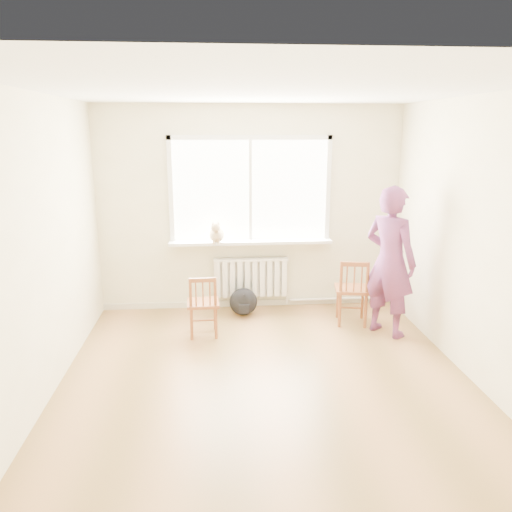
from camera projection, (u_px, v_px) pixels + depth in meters
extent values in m
plane|color=#A37142|center=(267.00, 385.00, 4.77)|extent=(4.50, 4.50, 0.00)
plane|color=white|center=(269.00, 89.00, 4.11)|extent=(4.50, 4.50, 0.00)
cube|color=#EFE5BF|center=(250.00, 209.00, 6.61)|extent=(4.00, 0.01, 2.70)
cube|color=white|center=(250.00, 191.00, 6.53)|extent=(2.00, 0.02, 1.30)
cube|color=white|center=(250.00, 137.00, 6.34)|extent=(2.12, 0.05, 0.06)
cube|color=white|center=(171.00, 192.00, 6.43)|extent=(0.06, 0.05, 1.42)
cube|color=white|center=(328.00, 190.00, 6.59)|extent=(0.06, 0.05, 1.42)
cube|color=white|center=(250.00, 191.00, 6.51)|extent=(0.04, 0.05, 1.30)
cube|color=white|center=(251.00, 242.00, 6.61)|extent=(2.15, 0.22, 0.04)
cube|color=white|center=(251.00, 277.00, 6.79)|extent=(1.00, 0.02, 0.55)
cube|color=white|center=(251.00, 278.00, 6.74)|extent=(1.00, 0.10, 0.51)
cube|color=white|center=(251.00, 260.00, 6.68)|extent=(1.00, 0.12, 0.03)
cylinder|color=silver|center=(340.00, 299.00, 6.97)|extent=(1.40, 0.04, 0.04)
cube|color=beige|center=(251.00, 303.00, 6.92)|extent=(4.00, 0.03, 0.08)
cube|color=#9A522D|center=(203.00, 303.00, 5.87)|extent=(0.38, 0.37, 0.04)
cylinder|color=#9A522D|center=(215.00, 314.00, 6.07)|extent=(0.03, 0.03, 0.40)
cylinder|color=#9A522D|center=(192.00, 315.00, 6.03)|extent=(0.03, 0.03, 0.40)
cylinder|color=#9A522D|center=(216.00, 323.00, 5.80)|extent=(0.03, 0.03, 0.40)
cylinder|color=#9A522D|center=(191.00, 324.00, 5.76)|extent=(0.03, 0.03, 0.40)
cylinder|color=#9A522D|center=(216.00, 308.00, 5.75)|extent=(0.04, 0.04, 0.75)
cylinder|color=#9A522D|center=(191.00, 309.00, 5.72)|extent=(0.04, 0.04, 0.75)
cube|color=#9A522D|center=(203.00, 280.00, 5.65)|extent=(0.30, 0.04, 0.05)
cylinder|color=#9A522D|center=(210.00, 293.00, 5.70)|extent=(0.02, 0.02, 0.30)
cylinder|color=#9A522D|center=(203.00, 293.00, 5.69)|extent=(0.02, 0.02, 0.30)
cylinder|color=#9A522D|center=(196.00, 294.00, 5.68)|extent=(0.02, 0.02, 0.30)
cube|color=#9A522D|center=(352.00, 289.00, 6.22)|extent=(0.47, 0.46, 0.04)
cylinder|color=#9A522D|center=(362.00, 302.00, 6.42)|extent=(0.04, 0.04, 0.44)
cylinder|color=#9A522D|center=(338.00, 301.00, 6.44)|extent=(0.04, 0.04, 0.44)
cylinder|color=#9A522D|center=(366.00, 311.00, 6.11)|extent=(0.04, 0.04, 0.44)
cylinder|color=#9A522D|center=(340.00, 310.00, 6.14)|extent=(0.04, 0.04, 0.44)
cylinder|color=#9A522D|center=(366.00, 295.00, 6.07)|extent=(0.04, 0.04, 0.84)
cylinder|color=#9A522D|center=(340.00, 295.00, 6.09)|extent=(0.04, 0.04, 0.84)
cube|color=#9A522D|center=(355.00, 264.00, 5.98)|extent=(0.34, 0.09, 0.05)
cylinder|color=#9A522D|center=(362.00, 279.00, 6.02)|extent=(0.02, 0.02, 0.34)
cylinder|color=#9A522D|center=(354.00, 278.00, 6.03)|extent=(0.02, 0.02, 0.34)
cylinder|color=#9A522D|center=(347.00, 278.00, 6.03)|extent=(0.02, 0.02, 0.34)
imported|color=#C9434C|center=(390.00, 262.00, 5.79)|extent=(0.74, 0.77, 1.77)
ellipsoid|color=beige|center=(217.00, 234.00, 6.47)|extent=(0.23, 0.32, 0.22)
sphere|color=beige|center=(216.00, 228.00, 6.31)|extent=(0.12, 0.12, 0.12)
cone|color=beige|center=(213.00, 223.00, 6.29)|extent=(0.04, 0.04, 0.05)
cone|color=beige|center=(218.00, 223.00, 6.29)|extent=(0.04, 0.04, 0.05)
cylinder|color=beige|center=(218.00, 236.00, 6.64)|extent=(0.04, 0.20, 0.03)
cylinder|color=beige|center=(214.00, 240.00, 6.38)|extent=(0.03, 0.03, 0.11)
cylinder|color=beige|center=(219.00, 240.00, 6.38)|extent=(0.03, 0.03, 0.11)
ellipsoid|color=black|center=(243.00, 302.00, 6.54)|extent=(0.44, 0.39, 0.37)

